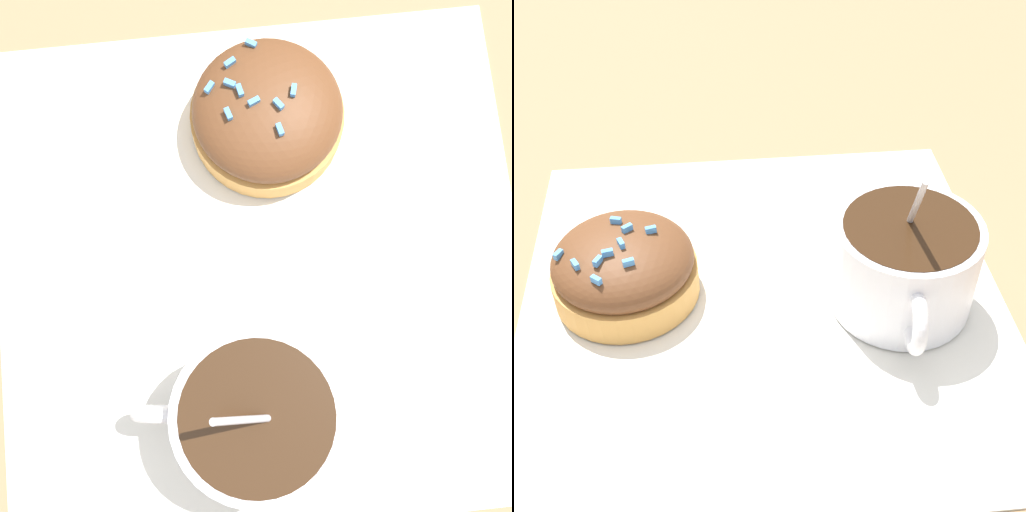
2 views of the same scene
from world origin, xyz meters
TOP-DOWN VIEW (x-y plane):
  - ground_plane at (0.00, 0.00)m, footprint 3.00×3.00m
  - paper_napkin at (0.00, 0.00)m, footprint 0.35×0.35m
  - coffee_cup at (-0.09, 0.01)m, footprint 0.09×0.12m
  - frosted_pastry at (0.09, -0.01)m, footprint 0.10×0.10m

SIDE VIEW (x-z plane):
  - ground_plane at x=0.00m, z-range 0.00..0.00m
  - paper_napkin at x=0.00m, z-range 0.00..0.00m
  - frosted_pastry at x=0.09m, z-range 0.00..0.05m
  - coffee_cup at x=-0.09m, z-range -0.02..0.09m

